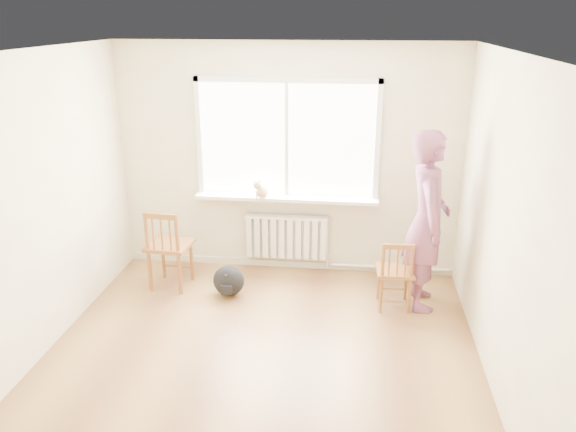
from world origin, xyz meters
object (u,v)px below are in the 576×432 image
(chair_right, at_px, (395,274))
(cat, at_px, (262,189))
(person, at_px, (427,221))
(backpack, at_px, (229,281))
(chair_left, at_px, (168,249))

(chair_right, relative_size, cat, 2.03)
(person, distance_m, cat, 1.91)
(chair_right, height_order, backpack, chair_right)
(chair_left, relative_size, backpack, 2.72)
(chair_right, xyz_separation_m, backpack, (-1.81, 0.07, -0.22))
(person, bearing_deg, cat, 72.18)
(chair_left, xyz_separation_m, backpack, (0.71, -0.10, -0.30))
(chair_right, relative_size, backpack, 2.24)
(person, distance_m, backpack, 2.25)
(person, bearing_deg, chair_right, 114.87)
(person, height_order, backpack, person)
(chair_left, distance_m, person, 2.86)
(backpack, bearing_deg, chair_left, 171.79)
(chair_left, height_order, chair_right, chair_left)
(chair_left, bearing_deg, person, -175.45)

